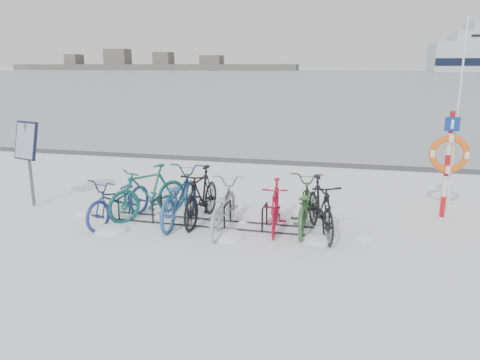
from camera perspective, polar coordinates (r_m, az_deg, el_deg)
The scene contains 16 objects.
ground at distance 9.11m, azimuth -3.73°, elevation -5.37°, with size 900.00×900.00×0.00m, color white.
ice_sheet at distance 163.24m, azimuth 13.16°, elevation 12.43°, with size 400.00×298.00×0.02m, color #98A6AC.
quay_edge at distance 14.63m, azimuth 3.19°, elevation 2.22°, with size 400.00×0.25×0.10m, color #3F3F42.
bike_rack at distance 9.05m, azimuth -3.75°, elevation -4.29°, with size 4.00×0.48×0.46m.
info_board at distance 10.89m, azimuth -24.56°, elevation 3.82°, with size 0.66×0.39×1.85m.
lifebuoy_station at distance 10.00m, azimuth 24.14°, elevation 2.90°, with size 0.75×0.22×3.88m.
shoreline at distance 295.74m, azimuth -11.48°, elevation 13.53°, with size 180.00×12.00×9.50m.
bike_0 at distance 9.41m, azimuth -14.45°, elevation -2.10°, with size 0.64×1.83×0.96m, color navy.
bike_1 at distance 9.56m, azimuth -11.11°, elevation -1.26°, with size 0.51×1.81×1.09m, color #176461.
bike_2 at distance 9.18m, azimuth -7.47°, elevation -1.77°, with size 0.72×2.06×1.08m, color #26528F.
bike_3 at distance 9.13m, azimuth -4.74°, elevation -1.72°, with size 0.52×1.83×1.10m, color black.
bike_4 at distance 8.67m, azimuth -2.10°, elevation -3.02°, with size 0.64×1.83×0.96m, color #A2A3A9.
bike_5 at distance 8.71m, azimuth 4.36°, elevation -2.98°, with size 0.45×1.59×0.95m, color #AE0E2E.
bike_6 at distance 8.83m, azimuth 7.80°, elevation -2.73°, with size 0.65×1.88×0.98m, color #316132.
bike_7 at distance 8.55m, azimuth 9.80°, elevation -3.07°, with size 0.50×1.77×1.07m, color black.
snow_drifts at distance 8.73m, azimuth -3.18°, elevation -6.22°, with size 5.97×1.78×0.23m.
Camera 1 is at (2.62, -8.19, 2.99)m, focal length 35.00 mm.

